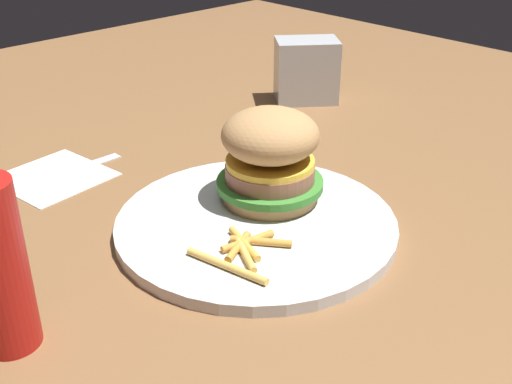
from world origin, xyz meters
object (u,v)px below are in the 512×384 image
object	(u,v)px
plate	(256,224)
sandwich	(273,157)
fries_pile	(243,250)
fork	(52,175)
napkin	(54,177)
napkin_dispenser	(306,71)

from	to	relation	value
plate	sandwich	distance (m)	0.07
fries_pile	fork	xyz separation A→B (m)	(0.04, -0.28, -0.01)
sandwich	fries_pile	size ratio (longest dim) A/B	1.29
fork	napkin	bearing A→B (deg)	179.84
plate	fries_pile	xyz separation A→B (m)	(0.05, 0.04, 0.01)
fries_pile	napkin	world-z (taller)	fries_pile
sandwich	napkin_dispenser	bearing A→B (deg)	-143.61
napkin	fork	xyz separation A→B (m)	(0.00, -0.00, 0.00)
plate	fork	size ratio (longest dim) A/B	1.60
sandwich	napkin	bearing A→B (deg)	-60.69
plate	sandwich	world-z (taller)	sandwich
plate	fries_pile	world-z (taller)	fries_pile
plate	fork	xyz separation A→B (m)	(0.09, -0.25, -0.00)
plate	fork	world-z (taller)	plate
napkin_dispenser	fork	bearing A→B (deg)	-145.11
napkin_dispenser	plate	bearing A→B (deg)	-106.74
fork	plate	bearing A→B (deg)	109.90
sandwich	napkin_dispenser	xyz separation A→B (m)	(-0.28, -0.20, -0.01)
fork	napkin_dispenser	bearing A→B (deg)	176.61
fries_pile	fork	distance (m)	0.28
plate	napkin_dispenser	bearing A→B (deg)	-145.01
plate	sandwich	size ratio (longest dim) A/B	2.51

